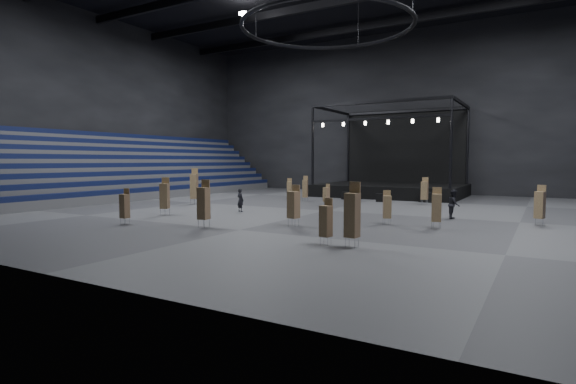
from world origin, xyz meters
The scene contains 25 objects.
floor centered at (0.00, 0.00, 0.00)m, with size 50.00×50.00×0.00m, color #4A4A4C.
wall_back centered at (0.00, 21.00, 9.00)m, with size 50.00×0.20×18.00m, color black.
wall_left centered at (-25.00, 0.00, 9.00)m, with size 0.20×42.00×18.00m, color black.
bleachers_left centered at (-22.94, 0.00, 1.73)m, with size 7.20×40.00×6.40m.
stage centered at (0.00, 16.24, 1.45)m, with size 14.00×10.00×9.20m.
truss_ring centered at (0.00, 0.00, 13.00)m, with size 12.30×12.30×5.15m.
flight_case_left centered at (-2.30, 9.49, 0.35)m, with size 1.05×0.53×0.70m, color black.
flight_case_mid centered at (1.33, 8.76, 0.36)m, with size 1.08×0.54×0.72m, color black.
flight_case_right centered at (4.87, 10.26, 0.44)m, with size 1.31×0.66×0.88m, color black.
chair_stack_0 centered at (-1.38, 3.04, 0.95)m, with size 0.53×0.53×1.76m.
chair_stack_1 centered at (-2.25, -10.68, 1.35)m, with size 0.58×0.58×2.59m.
chair_stack_2 centered at (5.65, -11.99, 1.06)m, with size 0.51×0.51×2.01m.
chair_stack_3 centered at (5.14, 8.01, 1.20)m, with size 0.52×0.52×2.25m.
chair_stack_4 centered at (-6.91, 6.77, 1.05)m, with size 0.59×0.59×1.98m.
chair_stack_5 centered at (-4.72, 5.75, 1.17)m, with size 0.51×0.51×2.27m.
chair_stack_6 centered at (1.75, -7.87, 1.22)m, with size 0.62×0.62×2.28m.
chair_stack_7 centered at (6.02, -4.72, 1.03)m, with size 0.58×0.58×1.94m.
chair_stack_8 centered at (13.49, -0.74, 1.18)m, with size 0.59×0.59×2.25m.
chair_stack_9 centered at (6.84, -11.99, 1.40)m, with size 0.57×0.57×2.73m.
chair_stack_10 centered at (-8.11, -7.75, 1.31)m, with size 0.70×0.70×2.50m.
chair_stack_11 centered at (-11.47, -1.12, 1.53)m, with size 0.73×0.73×2.99m.
chair_stack_12 centered at (8.79, -5.03, 1.17)m, with size 0.56×0.56×2.21m.
chair_stack_13 centered at (-6.94, -11.99, 1.06)m, with size 0.43×0.43×2.04m.
man_center centered at (-4.95, -3.63, 0.82)m, with size 0.60×0.39×1.63m, color black.
crew_member centered at (8.83, -0.16, 0.91)m, with size 0.88×0.69×1.81m, color black.
Camera 1 is at (13.76, -29.30, 3.60)m, focal length 28.00 mm.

